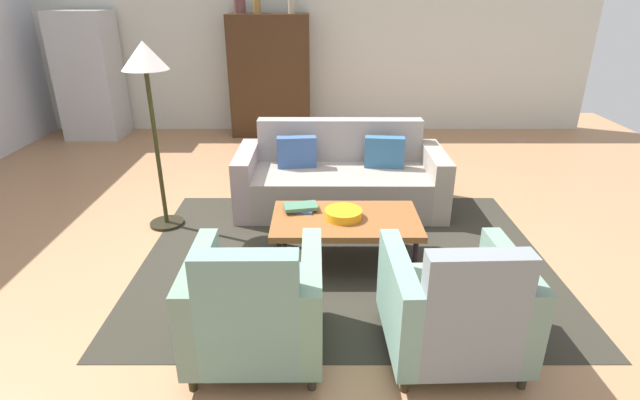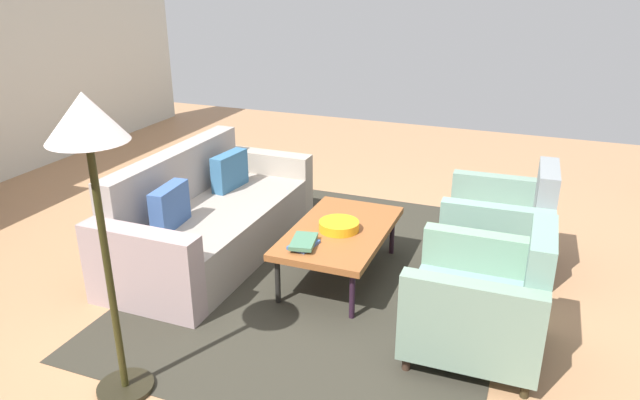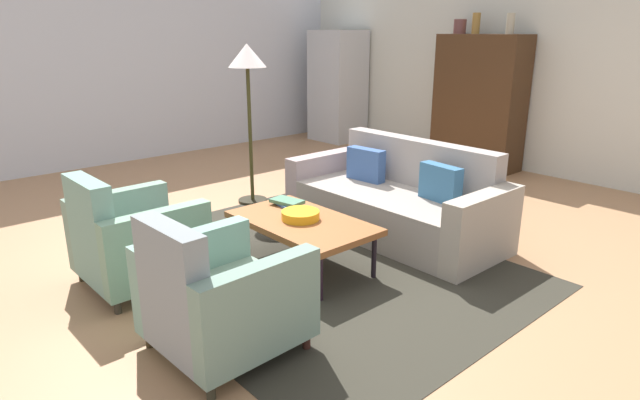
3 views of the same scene
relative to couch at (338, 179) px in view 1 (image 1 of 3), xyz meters
The scene contains 15 objects.
ground_plane 1.04m from the couch, 106.76° to the right, with size 10.40×10.40×0.00m, color #AA7B54.
wall_back 3.35m from the couch, 95.22° to the left, with size 8.66×0.12×2.80m, color silver.
area_rug 1.17m from the couch, 90.02° to the right, with size 3.40×2.60×0.01m, color #302E24.
couch is the anchor object (origin of this frame).
coffee_table 1.19m from the couch, 90.02° to the right, with size 1.20×0.70×0.40m.
armchair_left 2.43m from the couch, 104.30° to the right, with size 0.81×0.81×0.88m.
armchair_right 2.43m from the couch, 75.65° to the right, with size 0.83×0.83×0.88m.
fruit_bowl 1.20m from the couch, 90.99° to the right, with size 0.31×0.31×0.07m, color orange.
book_stack 1.12m from the couch, 109.66° to the right, with size 0.30×0.21×0.05m.
cabinet 3.03m from the couch, 109.10° to the left, with size 1.20×0.51×1.80m.
vase_tall 3.51m from the couch, 116.09° to the left, with size 0.17×0.17×0.19m, color brown.
vase_round 3.44m from the couch, 111.82° to the left, with size 0.11×0.11×0.27m, color olive.
vase_small 3.31m from the couch, 102.52° to the left, with size 0.10×0.10×0.26m, color #B0A68C.
refrigerator 4.61m from the couch, 143.72° to the left, with size 0.80×0.73×1.85m.
floor_lamp 2.12m from the couch, 163.99° to the right, with size 0.40×0.40×1.72m.
Camera 1 is at (0.08, -3.81, 2.10)m, focal length 27.31 mm.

